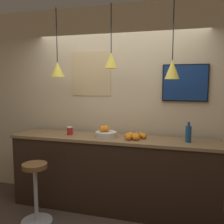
# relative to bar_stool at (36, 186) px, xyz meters

# --- Properties ---
(back_wall) EXTENTS (8.00, 0.06, 2.90)m
(back_wall) POSITION_rel_bar_stool_xyz_m (0.84, 0.97, 0.97)
(back_wall) COLOR beige
(back_wall) RESTS_ON ground_plane
(service_counter) EXTENTS (2.88, 0.54, 1.04)m
(service_counter) POSITION_rel_bar_stool_xyz_m (0.84, 0.58, 0.04)
(service_counter) COLOR black
(service_counter) RESTS_ON ground_plane
(bar_stool) EXTENTS (0.40, 0.40, 0.78)m
(bar_stool) POSITION_rel_bar_stool_xyz_m (0.00, 0.00, 0.00)
(bar_stool) COLOR #B7B7BC
(bar_stool) RESTS_ON ground_plane
(fruit_bowl) EXTENTS (0.29, 0.29, 0.16)m
(fruit_bowl) POSITION_rel_bar_stool_xyz_m (0.76, 0.58, 0.62)
(fruit_bowl) COLOR beige
(fruit_bowl) RESTS_ON service_counter
(orange_pile) EXTENTS (0.28, 0.26, 0.09)m
(orange_pile) POSITION_rel_bar_stool_xyz_m (1.15, 0.57, 0.60)
(orange_pile) COLOR orange
(orange_pile) RESTS_ON service_counter
(juice_bottle) EXTENTS (0.07, 0.07, 0.26)m
(juice_bottle) POSITION_rel_bar_stool_xyz_m (1.85, 0.58, 0.67)
(juice_bottle) COLOR navy
(juice_bottle) RESTS_ON service_counter
(spread_jar) EXTENTS (0.08, 0.08, 0.12)m
(spread_jar) POSITION_rel_bar_stool_xyz_m (0.22, 0.58, 0.62)
(spread_jar) COLOR red
(spread_jar) RESTS_ON service_counter
(pendant_lamp_left) EXTENTS (0.20, 0.20, 0.94)m
(pendant_lamp_left) POSITION_rel_bar_stool_xyz_m (0.06, 0.54, 1.49)
(pendant_lamp_left) COLOR black
(pendant_lamp_middle) EXTENTS (0.17, 0.17, 0.83)m
(pendant_lamp_middle) POSITION_rel_bar_stool_xyz_m (0.84, 0.54, 1.60)
(pendant_lamp_middle) COLOR black
(pendant_lamp_right) EXTENTS (0.18, 0.18, 0.97)m
(pendant_lamp_right) POSITION_rel_bar_stool_xyz_m (1.63, 0.54, 1.47)
(pendant_lamp_right) COLOR black
(mounted_tv) EXTENTS (0.61, 0.04, 0.50)m
(mounted_tv) POSITION_rel_bar_stool_xyz_m (1.79, 0.91, 1.30)
(mounted_tv) COLOR black
(wall_poster) EXTENTS (0.62, 0.01, 0.66)m
(wall_poster) POSITION_rel_bar_stool_xyz_m (0.42, 0.93, 1.44)
(wall_poster) COLOR #DBBC84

